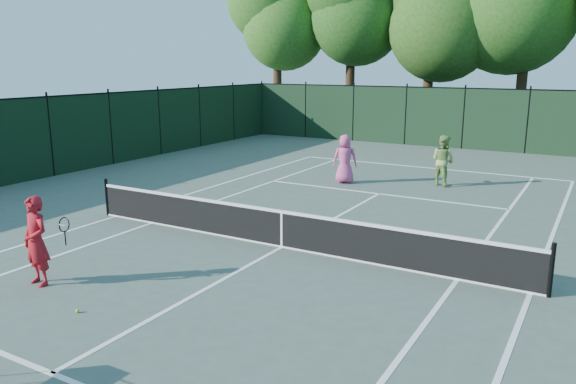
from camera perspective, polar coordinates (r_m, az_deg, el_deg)
The scene contains 16 objects.
ground at distance 13.38m, azimuth -0.63°, elevation -5.63°, with size 90.00×90.00×0.00m, color #46554C.
sideline_doubles_left at distance 16.73m, azimuth -17.05°, elevation -2.37°, with size 0.10×23.77×0.01m, color white.
sideline_doubles_right at distance 11.76m, azimuth 23.40°, elevation -9.43°, with size 0.10×23.77×0.01m, color white.
sideline_singles_left at distance 15.78m, azimuth -13.63°, elevation -3.08°, with size 0.10×23.77×0.01m, color white.
sideline_singles_right at distance 11.95m, azimuth 16.82°, elevation -8.53°, with size 0.10×23.77×0.01m, color white.
baseline_far at distance 24.08m, azimuth 13.90°, elevation 2.42°, with size 10.97×0.10×0.01m, color white.
service_line_near at distance 8.96m, azimuth -22.88°, elevation -16.62°, with size 8.23×0.10×0.01m, color white.
service_line_far at distance 18.96m, azimuth 9.24°, elevation -0.17°, with size 8.23×0.10×0.01m, color white.
center_service_line at distance 13.38m, azimuth -0.63°, elevation -5.62°, with size 0.10×12.80×0.01m, color white.
tennis_net at distance 13.23m, azimuth -0.64°, elevation -3.68°, with size 11.69×0.09×1.06m.
fence_far at distance 29.75m, azimuth 17.39°, elevation 7.09°, with size 24.00×0.05×3.00m, color black.
tree_0 at distance 38.00m, azimuth -1.11°, elevation 18.90°, with size 6.40×6.40×13.14m.
coach at distance 11.99m, azimuth -24.21°, elevation -4.57°, with size 0.99×0.60×1.78m.
player_pink at distance 20.37m, azimuth 5.81°, elevation 3.37°, with size 1.02×0.86×1.77m.
player_green at distance 20.63m, azimuth 15.46°, elevation 3.12°, with size 1.07×0.97×1.79m.
loose_ball_midcourt at distance 10.70m, azimuth -20.60°, elevation -11.24°, with size 0.07×0.07×0.07m, color #BDCE2A.
Camera 1 is at (6.44, -10.91, 4.28)m, focal length 35.00 mm.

